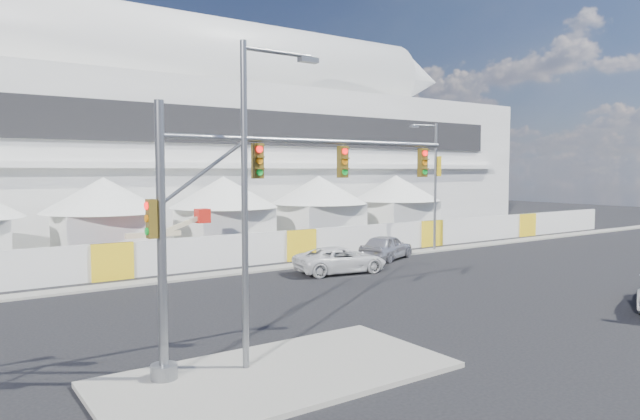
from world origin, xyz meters
TOP-DOWN VIEW (x-y plane):
  - ground at (0.00, 0.00)m, footprint 160.00×160.00m
  - median_island at (-6.00, -3.00)m, footprint 10.00×5.00m
  - far_curb at (20.00, 12.50)m, footprint 80.00×1.20m
  - stadium at (8.71, 41.50)m, footprint 80.00×24.80m
  - tent_row at (0.50, 24.00)m, footprint 53.40×8.40m
  - hoarding_fence at (6.00, 14.50)m, footprint 70.00×0.25m
  - scaffold_tower at (46.00, 36.00)m, footprint 4.40×4.40m
  - sedan_silver at (10.72, 11.39)m, footprint 3.74×5.30m
  - pickup_curb at (5.38, 9.25)m, footprint 3.28×5.72m
  - lot_car_b at (25.66, 16.89)m, footprint 2.53×3.99m
  - lot_car_c at (-8.13, 18.22)m, footprint 2.24×5.10m
  - traffic_mast at (-6.58, -1.69)m, footprint 10.89×0.74m
  - streetlight_median at (-6.32, -2.16)m, footprint 2.59×0.26m
  - streetlight_curb at (16.15, 12.50)m, footprint 2.74×0.62m
  - boom_lift at (-2.87, 18.47)m, footprint 6.56×1.59m

SIDE VIEW (x-z plane):
  - ground at x=0.00m, z-range 0.00..0.00m
  - far_curb at x=20.00m, z-range 0.00..0.12m
  - median_island at x=-6.00m, z-range 0.00..0.15m
  - lot_car_b at x=25.66m, z-range 0.00..1.27m
  - lot_car_c at x=-8.13m, z-range 0.00..1.46m
  - pickup_curb at x=5.38m, z-range 0.00..1.50m
  - sedan_silver at x=10.72m, z-range 0.00..1.68m
  - boom_lift at x=-2.87m, z-range -0.77..2.56m
  - hoarding_fence at x=6.00m, z-range 0.00..2.00m
  - tent_row at x=0.50m, z-range 0.45..5.85m
  - traffic_mast at x=-6.58m, z-range 0.61..8.22m
  - streetlight_curb at x=16.15m, z-range 0.74..10.00m
  - streetlight_median at x=-6.32m, z-range 0.84..10.21m
  - scaffold_tower at x=46.00m, z-range 0.00..12.00m
  - stadium at x=8.71m, z-range -1.54..20.44m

